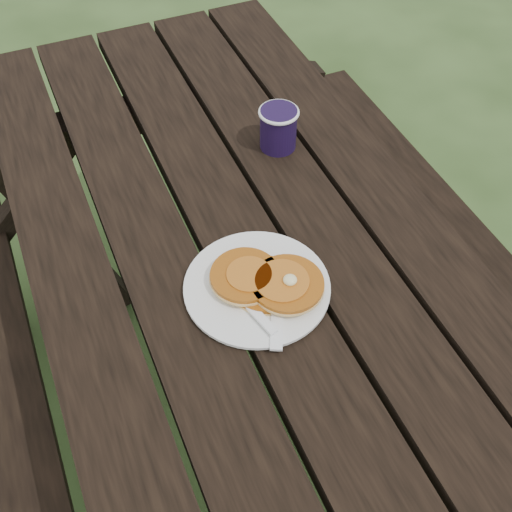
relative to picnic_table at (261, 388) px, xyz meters
name	(u,v)px	position (x,y,z in m)	size (l,w,h in m)	color
ground	(260,457)	(0.00, 0.00, -0.37)	(60.00, 60.00, 0.00)	#2A3E1A
picnic_table	(261,388)	(0.00, 0.00, 0.00)	(1.36, 1.80, 0.75)	black
plate	(257,288)	(-0.02, -0.02, 0.39)	(0.24, 0.24, 0.01)	white
pancake_stack	(267,281)	(0.00, -0.03, 0.41)	(0.18, 0.16, 0.04)	#B15C14
knife	(278,304)	(0.00, -0.07, 0.39)	(0.02, 0.18, 0.01)	white
fork	(254,311)	(-0.05, -0.07, 0.40)	(0.03, 0.16, 0.01)	white
coffee_cup	(278,126)	(0.17, 0.31, 0.43)	(0.08, 0.08, 0.09)	black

